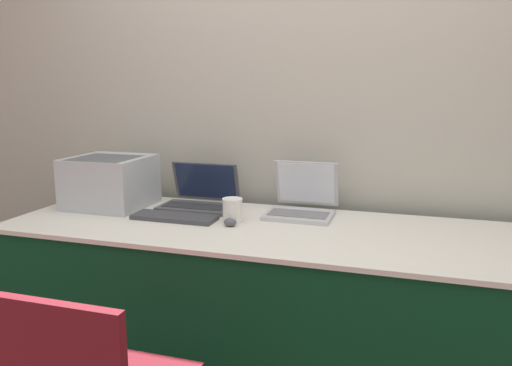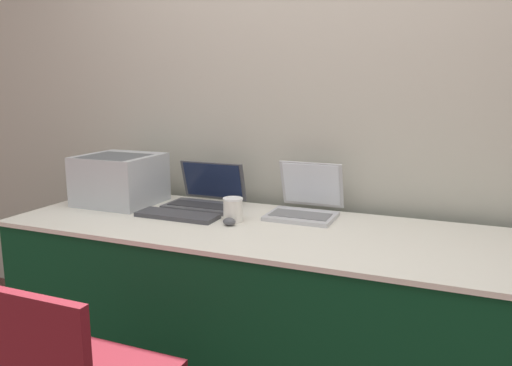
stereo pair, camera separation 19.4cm
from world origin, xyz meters
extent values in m
cube|color=#B7B2A3|center=(0.00, 0.87, 1.30)|extent=(8.00, 0.05, 2.60)
cube|color=#0C381E|center=(0.00, 0.37, 0.36)|extent=(2.46, 0.75, 0.73)
cube|color=silver|center=(0.00, 0.37, 0.74)|extent=(2.48, 0.77, 0.02)
cube|color=#B2B7BC|center=(-0.94, 0.50, 0.87)|extent=(0.37, 0.36, 0.25)
cube|color=#51565B|center=(-0.94, 0.46, 0.97)|extent=(0.30, 0.27, 0.04)
cube|color=#4C4C51|center=(-0.51, 0.56, 0.76)|extent=(0.35, 0.20, 0.02)
cube|color=#2D2D30|center=(-0.51, 0.55, 0.77)|extent=(0.31, 0.11, 0.00)
cube|color=#4C4C51|center=(-0.51, 0.69, 0.86)|extent=(0.35, 0.06, 0.20)
cube|color=#192342|center=(-0.51, 0.68, 0.86)|extent=(0.32, 0.05, 0.18)
cube|color=#B7B7BC|center=(0.01, 0.57, 0.76)|extent=(0.30, 0.24, 0.02)
cube|color=slate|center=(0.01, 0.56, 0.77)|extent=(0.27, 0.13, 0.00)
cube|color=#B7B7BC|center=(0.01, 0.73, 0.88)|extent=(0.30, 0.09, 0.23)
cube|color=silver|center=(0.01, 0.72, 0.88)|extent=(0.27, 0.07, 0.20)
cube|color=#3D3D42|center=(-0.52, 0.36, 0.76)|extent=(0.39, 0.13, 0.02)
cylinder|color=white|center=(-0.26, 0.39, 0.80)|extent=(0.09, 0.09, 0.10)
cylinder|color=white|center=(-0.26, 0.39, 0.85)|extent=(0.09, 0.09, 0.01)
ellipsoid|color=#4C4C51|center=(-0.24, 0.33, 0.76)|extent=(0.06, 0.05, 0.03)
cube|color=maroon|center=(-0.36, -0.70, 0.64)|extent=(0.46, 0.03, 0.39)
camera|label=1|loc=(0.48, -1.62, 1.35)|focal=35.00mm
camera|label=2|loc=(0.66, -1.55, 1.35)|focal=35.00mm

